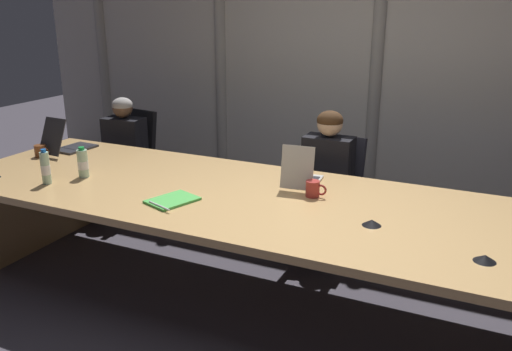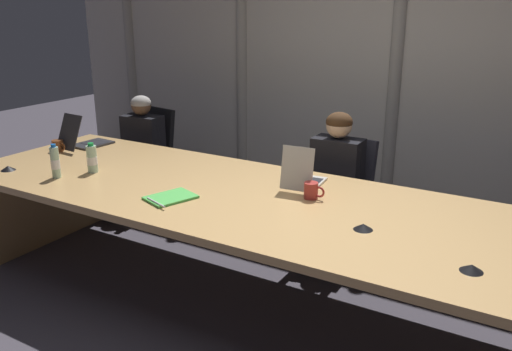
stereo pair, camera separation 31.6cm
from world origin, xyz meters
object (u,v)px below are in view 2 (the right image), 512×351
person_left_mid (333,176)px  laptop_left_end (85,140)px  laptop_left_mid (303,178)px  water_bottle_primary (92,159)px  water_bottle_secondary (55,162)px  conference_mic_left_side (8,168)px  person_left_end (138,146)px  conference_mic_right_side (472,268)px  office_chair_left_end (147,169)px  spiral_notepad (170,198)px  conference_mic_middle (363,227)px  office_chair_left_mid (338,208)px  coffee_mug_near (58,146)px  coffee_mug_far (312,191)px

person_left_mid → laptop_left_end: bearing=-73.6°
laptop_left_mid → water_bottle_primary: size_ratio=1.71×
water_bottle_secondary → conference_mic_left_side: (-0.46, -0.07, -0.10)m
person_left_end → conference_mic_right_side: (3.27, -1.29, 0.14)m
office_chair_left_end → spiral_notepad: size_ratio=2.64×
laptop_left_mid → conference_mic_left_side: (-2.08, -0.79, -0.04)m
conference_mic_middle → spiral_notepad: bearing=-172.6°
laptop_left_end → conference_mic_left_side: laptop_left_end is taller
office_chair_left_end → conference_mic_middle: size_ratio=8.66×
spiral_notepad → water_bottle_secondary: bearing=-156.4°
water_bottle_primary → water_bottle_secondary: (-0.13, -0.23, 0.01)m
water_bottle_secondary → conference_mic_right_side: (2.83, 0.03, -0.10)m
water_bottle_secondary → conference_mic_right_side: bearing=0.5°
person_left_mid → person_left_end: bearing=-89.6°
laptop_left_mid → water_bottle_secondary: (-1.62, -0.73, 0.05)m
office_chair_left_end → office_chair_left_mid: office_chair_left_end is taller
water_bottle_secondary → conference_mic_left_side: 0.47m
office_chair_left_mid → conference_mic_right_side: (1.23, -1.45, 0.44)m
laptop_left_mid → coffee_mug_near: size_ratio=2.77×
conference_mic_middle → person_left_end: bearing=157.9°
office_chair_left_end → conference_mic_left_side: office_chair_left_end is taller
office_chair_left_mid → spiral_notepad: 1.59m
person_left_end → office_chair_left_end: bearing=-167.2°
office_chair_left_mid → coffee_mug_far: office_chair_left_mid is taller
laptop_left_end → spiral_notepad: bearing=-109.5°
person_left_end → coffee_mug_near: person_left_end is taller
person_left_end → office_chair_left_mid: bearing=89.5°
person_left_mid → coffee_mug_far: (0.17, -0.78, 0.15)m
office_chair_left_mid → coffee_mug_near: bearing=-58.0°
conference_mic_middle → office_chair_left_mid: bearing=116.8°
coffee_mug_near → conference_mic_middle: bearing=-5.3°
office_chair_left_mid → coffee_mug_far: size_ratio=6.43×
conference_mic_middle → water_bottle_secondary: bearing=-174.1°
laptop_left_end → person_left_mid: size_ratio=0.40×
coffee_mug_near → coffee_mug_far: coffee_mug_far is taller
person_left_mid → spiral_notepad: bearing=-25.6°
laptop_left_end → coffee_mug_near: laptop_left_end is taller
water_bottle_secondary → coffee_mug_near: 0.76m
person_left_end → laptop_left_mid: bearing=69.1°
laptop_left_mid → water_bottle_secondary: bearing=108.7°
conference_mic_middle → person_left_mid: bearing=120.0°
water_bottle_primary → spiral_notepad: size_ratio=0.62×
person_left_mid → water_bottle_primary: bearing=-53.1°
water_bottle_secondary → coffee_mug_near: (-0.57, 0.49, -0.07)m
water_bottle_secondary → spiral_notepad: water_bottle_secondary is taller
person_left_end → coffee_mug_far: (2.21, -0.78, 0.18)m
coffee_mug_near → spiral_notepad: bearing=-15.1°
office_chair_left_end → person_left_mid: 2.11m
office_chair_left_mid → conference_mic_middle: size_ratio=8.20×
water_bottle_secondary → coffee_mug_near: size_ratio=1.80×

